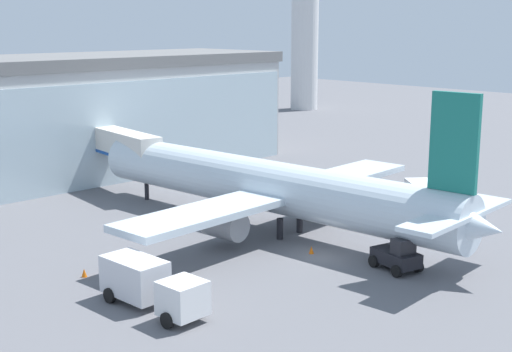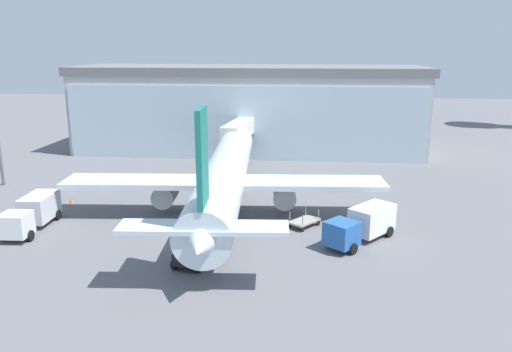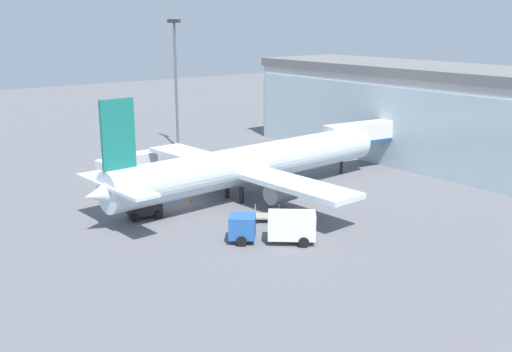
{
  "view_description": "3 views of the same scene",
  "coord_description": "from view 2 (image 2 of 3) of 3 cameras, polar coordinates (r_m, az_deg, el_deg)",
  "views": [
    {
      "loc": [
        -36.17,
        -31.39,
        15.94
      ],
      "look_at": [
        1.66,
        8.82,
        4.05
      ],
      "focal_mm": 50.0,
      "sensor_mm": 36.0,
      "label": 1
    },
    {
      "loc": [
        9.42,
        -38.13,
        15.47
      ],
      "look_at": [
        4.25,
        8.43,
        3.23
      ],
      "focal_mm": 35.0,
      "sensor_mm": 36.0,
      "label": 2
    },
    {
      "loc": [
        51.38,
        -29.14,
        18.43
      ],
      "look_at": [
        3.22,
        6.62,
        2.71
      ],
      "focal_mm": 42.0,
      "sensor_mm": 36.0,
      "label": 3
    }
  ],
  "objects": [
    {
      "name": "pushback_tug",
      "position": [
        36.84,
        -7.3,
        -8.66
      ],
      "size": [
        2.74,
        3.51,
        2.3
      ],
      "rotation": [
        0.0,
        0.0,
        1.36
      ],
      "color": "black",
      "rests_on": "ground"
    },
    {
      "name": "safety_cone_nose",
      "position": [
        43.01,
        -7.37,
        -6.17
      ],
      "size": [
        0.36,
        0.36,
        0.55
      ],
      "primitive_type": "cone",
      "color": "orange",
      "rests_on": "ground"
    },
    {
      "name": "baggage_cart",
      "position": [
        44.32,
        5.52,
        -5.17
      ],
      "size": [
        2.97,
        3.2,
        1.5
      ],
      "rotation": [
        0.0,
        0.0,
        0.92
      ],
      "color": "#9E998C",
      "rests_on": "ground"
    },
    {
      "name": "terminal_building",
      "position": [
        76.38,
        -0.8,
        7.74
      ],
      "size": [
        51.81,
        16.37,
        12.58
      ],
      "rotation": [
        0.0,
        0.0,
        0.02
      ],
      "color": "#ADADAD",
      "rests_on": "ground"
    },
    {
      "name": "airplane",
      "position": [
        47.45,
        -3.57,
        0.04
      ],
      "size": [
        30.0,
        38.32,
        11.8
      ],
      "rotation": [
        0.0,
        0.0,
        1.65
      ],
      "color": "silver",
      "rests_on": "ground"
    },
    {
      "name": "ground",
      "position": [
        42.21,
        -7.07,
        -6.97
      ],
      "size": [
        240.0,
        240.0,
        0.0
      ],
      "primitive_type": "plane",
      "color": "slate"
    },
    {
      "name": "safety_cone_wingtip",
      "position": [
        53.88,
        -20.39,
        -2.68
      ],
      "size": [
        0.36,
        0.36,
        0.55
      ],
      "primitive_type": "cone",
      "color": "orange",
      "rests_on": "ground"
    },
    {
      "name": "jet_bridge",
      "position": [
        66.72,
        -1.6,
        5.27
      ],
      "size": [
        3.62,
        14.03,
        5.99
      ],
      "rotation": [
        0.0,
        0.0,
        1.47
      ],
      "color": "silver",
      "rests_on": "ground"
    },
    {
      "name": "catering_truck",
      "position": [
        47.53,
        -24.19,
        -3.82
      ],
      "size": [
        2.86,
        7.42,
        2.65
      ],
      "rotation": [
        0.0,
        0.0,
        4.77
      ],
      "color": "silver",
      "rests_on": "ground"
    },
    {
      "name": "fuel_truck",
      "position": [
        41.62,
        12.09,
        -5.36
      ],
      "size": [
        6.32,
        7.04,
        2.65
      ],
      "rotation": [
        0.0,
        0.0,
        4.03
      ],
      "color": "#2659A5",
      "rests_on": "ground"
    }
  ]
}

